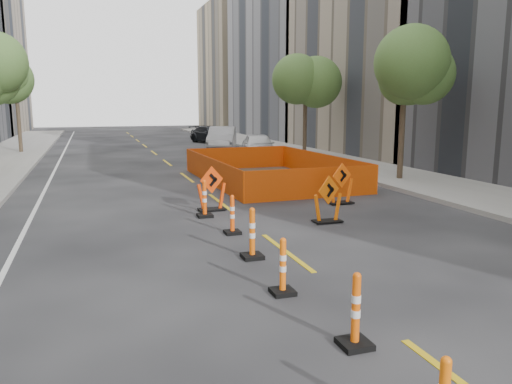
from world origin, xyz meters
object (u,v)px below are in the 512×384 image
object	(u,v)px
channelizer_6	(205,199)
chevron_sign_center	(328,199)
chevron_sign_left	(212,188)
channelizer_5	(232,214)
chevron_sign_right	(341,184)
channelizer_2	(356,310)
channelizer_4	(252,233)
parked_car_near	(258,146)
parked_car_mid	(222,139)
parked_car_far	(212,135)
channelizer_3	(283,266)

from	to	relation	value
channelizer_6	chevron_sign_center	xyz separation A→B (m)	(3.10, -1.76, 0.11)
channelizer_6	chevron_sign_left	world-z (taller)	chevron_sign_left
channelizer_5	chevron_sign_right	bearing A→B (deg)	30.16
channelizer_2	channelizer_4	bearing A→B (deg)	91.49
channelizer_4	chevron_sign_left	size ratio (longest dim) A/B	0.80
parked_car_near	parked_car_mid	xyz separation A→B (m)	(-0.82, 5.56, 0.07)
chevron_sign_right	parked_car_near	bearing A→B (deg)	65.53
channelizer_5	parked_car_near	size ratio (longest dim) A/B	0.23
channelizer_2	channelizer_4	xyz separation A→B (m)	(-0.11, 4.21, 0.03)
channelizer_4	chevron_sign_right	distance (m)	6.57
channelizer_2	chevron_sign_left	distance (m)	9.22
channelizer_4	parked_car_far	xyz separation A→B (m)	(6.56, 31.34, 0.15)
parked_car_mid	channelizer_5	bearing A→B (deg)	-84.95
channelizer_5	channelizer_6	size ratio (longest dim) A/B	0.92
channelizer_4	chevron_sign_center	bearing A→B (deg)	39.23
chevron_sign_center	parked_car_far	xyz separation A→B (m)	(3.55, 28.88, 0.05)
parked_car_mid	chevron_sign_right	bearing A→B (deg)	-74.12
channelizer_2	channelizer_3	world-z (taller)	channelizer_2
channelizer_5	parked_car_mid	world-z (taller)	parked_car_mid
channelizer_3	parked_car_mid	xyz separation A→B (m)	(5.77, 26.43, 0.33)
channelizer_6	parked_car_far	xyz separation A→B (m)	(6.65, 27.13, 0.16)
channelizer_2	channelizer_5	bearing A→B (deg)	89.63
channelizer_6	parked_car_mid	distance (m)	20.92
channelizer_3	parked_car_far	xyz separation A→B (m)	(6.68, 33.44, 0.20)
channelizer_6	chevron_sign_left	bearing A→B (deg)	63.38
parked_car_near	parked_car_far	xyz separation A→B (m)	(0.09, 12.57, -0.06)
parked_car_far	channelizer_3	bearing A→B (deg)	-119.80
parked_car_mid	channelizer_6	bearing A→B (deg)	-87.00
channelizer_3	chevron_sign_center	bearing A→B (deg)	55.55
channelizer_5	chevron_sign_left	xyz separation A→B (m)	(0.15, 2.90, 0.19)
chevron_sign_center	parked_car_near	size ratio (longest dim) A/B	0.30
channelizer_6	chevron_sign_left	xyz separation A→B (m)	(0.40, 0.80, 0.15)
chevron_sign_right	parked_car_near	world-z (taller)	parked_car_near
channelizer_2	channelizer_4	world-z (taller)	channelizer_4
channelizer_4	chevron_sign_center	size ratio (longest dim) A/B	0.84
chevron_sign_left	channelizer_4	bearing A→B (deg)	-114.15
channelizer_4	channelizer_5	world-z (taller)	channelizer_4
chevron_sign_center	parked_car_near	xyz separation A→B (m)	(3.46, 16.32, 0.10)
chevron_sign_left	chevron_sign_center	bearing A→B (deg)	-64.12
channelizer_4	chevron_sign_right	bearing A→B (deg)	45.57
channelizer_5	parked_car_far	distance (m)	29.93
chevron_sign_left	parked_car_far	bearing A→B (deg)	55.94
channelizer_3	chevron_sign_left	bearing A→B (deg)	86.58
chevron_sign_center	parked_car_mid	size ratio (longest dim) A/B	0.26
channelizer_2	channelizer_6	bearing A→B (deg)	91.41
channelizer_2	chevron_sign_left	size ratio (longest dim) A/B	0.77
chevron_sign_left	parked_car_near	world-z (taller)	parked_car_near
channelizer_6	parked_car_far	size ratio (longest dim) A/B	0.23
channelizer_2	chevron_sign_center	xyz separation A→B (m)	(2.90, 6.66, 0.13)
channelizer_4	channelizer_5	xyz separation A→B (m)	(0.15, 2.11, -0.05)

